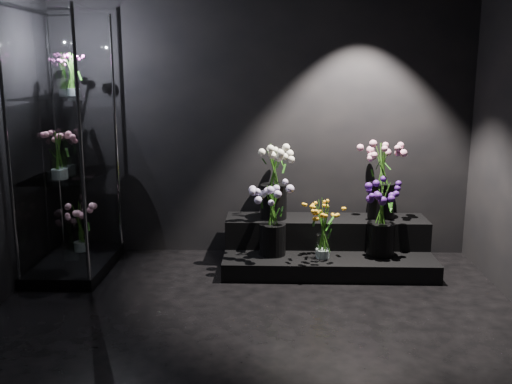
{
  "coord_description": "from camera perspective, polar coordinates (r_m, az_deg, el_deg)",
  "views": [
    {
      "loc": [
        0.13,
        -3.47,
        1.79
      ],
      "look_at": [
        -0.02,
        1.2,
        0.78
      ],
      "focal_mm": 40.0,
      "sensor_mm": 36.0,
      "label": 1
    }
  ],
  "objects": [
    {
      "name": "bouquet_case_base_pink",
      "position": [
        5.6,
        -17.22,
        -3.15
      ],
      "size": [
        0.37,
        0.37,
        0.48
      ],
      "rotation": [
        0.0,
        0.0,
        0.25
      ],
      "color": "white",
      "rests_on": "display_case"
    },
    {
      "name": "floor",
      "position": [
        3.91,
        -0.24,
        -15.03
      ],
      "size": [
        4.0,
        4.0,
        0.0
      ],
      "primitive_type": "plane",
      "color": "black",
      "rests_on": "ground"
    },
    {
      "name": "display_riser",
      "position": [
        5.37,
        7.07,
        -5.4
      ],
      "size": [
        1.88,
        0.84,
        0.42
      ],
      "color": "black",
      "rests_on": "floor"
    },
    {
      "name": "wall_front",
      "position": [
        1.53,
        -3.09,
        -2.58
      ],
      "size": [
        4.0,
        0.0,
        4.0
      ],
      "primitive_type": "plane",
      "rotation": [
        -1.57,
        0.0,
        0.0
      ],
      "color": "black",
      "rests_on": "floor"
    },
    {
      "name": "bouquet_pink_roses",
      "position": [
        5.41,
        12.51,
        1.66
      ],
      "size": [
        0.44,
        0.44,
        0.7
      ],
      "rotation": [
        0.0,
        0.0,
        -0.19
      ],
      "color": "black",
      "rests_on": "display_riser"
    },
    {
      "name": "wall_back",
      "position": [
        5.49,
        0.53,
        8.14
      ],
      "size": [
        4.0,
        0.0,
        4.0
      ],
      "primitive_type": "plane",
      "rotation": [
        1.57,
        0.0,
        0.0
      ],
      "color": "black",
      "rests_on": "floor"
    },
    {
      "name": "bouquet_case_magenta",
      "position": [
        5.26,
        -17.88,
        11.23
      ],
      "size": [
        0.26,
        0.26,
        0.37
      ],
      "rotation": [
        0.0,
        0.0,
        -0.12
      ],
      "color": "white",
      "rests_on": "display_case"
    },
    {
      "name": "bouquet_cream_roses",
      "position": [
        5.27,
        1.78,
        1.79
      ],
      "size": [
        0.46,
        0.46,
        0.71
      ],
      "rotation": [
        0.0,
        0.0,
        0.12
      ],
      "color": "black",
      "rests_on": "display_riser"
    },
    {
      "name": "bouquet_case_pink",
      "position": [
        5.02,
        -19.17,
        3.71
      ],
      "size": [
        0.34,
        0.34,
        0.42
      ],
      "rotation": [
        0.0,
        0.0,
        0.3
      ],
      "color": "white",
      "rests_on": "display_case"
    },
    {
      "name": "bouquet_purple",
      "position": [
        5.17,
        12.45,
        -2.42
      ],
      "size": [
        0.36,
        0.36,
        0.65
      ],
      "rotation": [
        0.0,
        0.0,
        -0.16
      ],
      "color": "black",
      "rests_on": "display_riser"
    },
    {
      "name": "display_case",
      "position": [
        5.22,
        -18.36,
        4.42
      ],
      "size": [
        0.62,
        1.04,
        2.28
      ],
      "color": "black",
      "rests_on": "floor"
    },
    {
      "name": "bouquet_orange_bells",
      "position": [
        5.02,
        6.75,
        -3.51
      ],
      "size": [
        0.31,
        0.31,
        0.54
      ],
      "rotation": [
        0.0,
        0.0,
        0.07
      ],
      "color": "white",
      "rests_on": "display_riser"
    },
    {
      "name": "bouquet_lilac",
      "position": [
        5.05,
        1.68,
        -2.11
      ],
      "size": [
        0.38,
        0.38,
        0.67
      ],
      "rotation": [
        0.0,
        0.0,
        -0.04
      ],
      "color": "black",
      "rests_on": "display_riser"
    }
  ]
}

